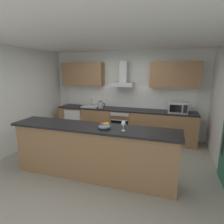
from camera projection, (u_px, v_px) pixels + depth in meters
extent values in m
cube|color=gray|center=(105.00, 162.00, 4.30)|extent=(5.70, 4.94, 0.02)
cube|color=white|center=(104.00, 40.00, 3.73)|extent=(5.70, 4.94, 0.02)
cube|color=silver|center=(127.00, 94.00, 5.90)|extent=(5.70, 0.12, 2.60)
cube|color=silver|center=(15.00, 100.00, 4.73)|extent=(0.12, 4.94, 2.60)
cube|color=white|center=(126.00, 97.00, 5.85)|extent=(3.99, 0.02, 0.66)
cube|color=olive|center=(124.00, 124.00, 5.73)|extent=(4.13, 0.60, 0.86)
cube|color=black|center=(124.00, 110.00, 5.64)|extent=(4.13, 0.60, 0.04)
cube|color=olive|center=(93.00, 153.00, 3.61)|extent=(3.09, 0.52, 0.98)
cube|color=black|center=(93.00, 127.00, 3.50)|extent=(3.19, 0.64, 0.04)
cube|color=olive|center=(83.00, 74.00, 5.96)|extent=(1.32, 0.32, 0.70)
cube|color=olive|center=(175.00, 75.00, 5.14)|extent=(1.32, 0.32, 0.70)
cube|color=slate|center=(122.00, 123.00, 5.72)|extent=(0.60, 0.56, 0.80)
cube|color=black|center=(119.00, 128.00, 5.47)|extent=(0.50, 0.02, 0.48)
cube|color=#B7BABC|center=(119.00, 114.00, 5.38)|extent=(0.54, 0.02, 0.09)
cylinder|color=#B7BABC|center=(119.00, 120.00, 5.38)|extent=(0.49, 0.02, 0.02)
cube|color=white|center=(77.00, 120.00, 6.19)|extent=(0.58, 0.56, 0.85)
cube|color=silver|center=(73.00, 123.00, 5.92)|extent=(0.55, 0.02, 0.80)
cylinder|color=#B7BABC|center=(78.00, 122.00, 5.82)|extent=(0.02, 0.02, 0.38)
cube|color=#B7BABC|center=(178.00, 107.00, 5.10)|extent=(0.50, 0.36, 0.30)
cube|color=black|center=(176.00, 109.00, 4.94)|extent=(0.30, 0.02, 0.19)
cube|color=black|center=(185.00, 109.00, 4.87)|extent=(0.10, 0.01, 0.21)
cube|color=silver|center=(91.00, 106.00, 5.93)|extent=(0.50, 0.40, 0.04)
cylinder|color=#B7BABC|center=(92.00, 102.00, 6.02)|extent=(0.03, 0.03, 0.26)
cylinder|color=#B7BABC|center=(91.00, 99.00, 5.92)|extent=(0.03, 0.16, 0.03)
cylinder|color=#B7BABC|center=(101.00, 105.00, 5.77)|extent=(0.15, 0.15, 0.20)
sphere|color=black|center=(101.00, 101.00, 5.74)|extent=(0.06, 0.06, 0.06)
cone|color=#B7BABC|center=(98.00, 103.00, 5.79)|extent=(0.09, 0.04, 0.07)
torus|color=black|center=(103.00, 105.00, 5.74)|extent=(0.11, 0.02, 0.11)
cube|color=#B7BABC|center=(123.00, 84.00, 5.57)|extent=(0.62, 0.45, 0.12)
cube|color=#B7BABC|center=(124.00, 72.00, 5.53)|extent=(0.22, 0.22, 0.60)
cylinder|color=silver|center=(123.00, 131.00, 3.24)|extent=(0.07, 0.07, 0.01)
cylinder|color=silver|center=(123.00, 128.00, 3.23)|extent=(0.01, 0.01, 0.09)
ellipsoid|color=silver|center=(124.00, 123.00, 3.21)|extent=(0.08, 0.08, 0.10)
ellipsoid|color=slate|center=(105.00, 127.00, 3.35)|extent=(0.22, 0.22, 0.09)
sphere|color=red|center=(102.00, 124.00, 3.33)|extent=(0.07, 0.07, 0.07)
sphere|color=orange|center=(107.00, 124.00, 3.35)|extent=(0.07, 0.07, 0.07)
sphere|color=orange|center=(104.00, 124.00, 3.34)|extent=(0.06, 0.06, 0.06)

